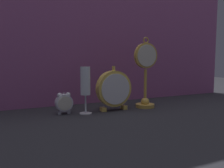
{
  "coord_description": "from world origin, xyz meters",
  "views": [
    {
      "loc": [
        -0.47,
        -0.89,
        0.24
      ],
      "look_at": [
        0.0,
        0.08,
        0.12
      ],
      "focal_mm": 40.0,
      "sensor_mm": 36.0,
      "label": 1
    }
  ],
  "objects_px": {
    "alarm_clock_twin_bell": "(64,102)",
    "champagne_flute": "(85,84)",
    "pocket_watch_on_stand": "(146,76)",
    "mantel_clock_silver": "(114,89)"
  },
  "relations": [
    {
      "from": "alarm_clock_twin_bell",
      "to": "mantel_clock_silver",
      "type": "bearing_deg",
      "value": -6.2
    },
    {
      "from": "pocket_watch_on_stand",
      "to": "champagne_flute",
      "type": "xyz_separation_m",
      "value": [
        -0.31,
        -0.0,
        -0.03
      ]
    },
    {
      "from": "pocket_watch_on_stand",
      "to": "mantel_clock_silver",
      "type": "xyz_separation_m",
      "value": [
        -0.17,
        0.0,
        -0.06
      ]
    },
    {
      "from": "champagne_flute",
      "to": "pocket_watch_on_stand",
      "type": "bearing_deg",
      "value": 0.56
    },
    {
      "from": "pocket_watch_on_stand",
      "to": "champagne_flute",
      "type": "bearing_deg",
      "value": -179.44
    },
    {
      "from": "pocket_watch_on_stand",
      "to": "alarm_clock_twin_bell",
      "type": "height_order",
      "value": "pocket_watch_on_stand"
    },
    {
      "from": "mantel_clock_silver",
      "to": "champagne_flute",
      "type": "relative_size",
      "value": 1.0
    },
    {
      "from": "champagne_flute",
      "to": "mantel_clock_silver",
      "type": "bearing_deg",
      "value": 2.8
    },
    {
      "from": "alarm_clock_twin_bell",
      "to": "champagne_flute",
      "type": "xyz_separation_m",
      "value": [
        0.09,
        -0.03,
        0.08
      ]
    },
    {
      "from": "pocket_watch_on_stand",
      "to": "alarm_clock_twin_bell",
      "type": "distance_m",
      "value": 0.4
    }
  ]
}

